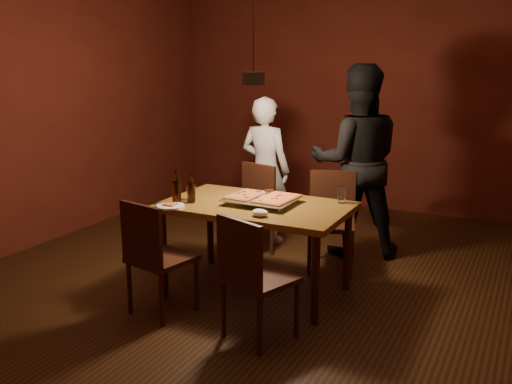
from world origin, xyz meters
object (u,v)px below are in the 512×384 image
at_px(chair_near_left, 153,248).
at_px(pizza_tray, 262,201).
at_px(chair_far_left, 252,201).
at_px(chair_far_right, 332,211).
at_px(dining_table, 256,213).
at_px(pendant_lamp, 253,77).
at_px(plate_slice, 170,206).
at_px(diner_dark, 356,162).
at_px(chair_near_right, 251,268).
at_px(diner_white, 265,170).
at_px(beer_bottle_a, 176,187).
at_px(beer_bottle_b, 191,188).

distance_m(chair_near_left, pizza_tray, 0.98).
xyz_separation_m(chair_far_left, chair_far_right, (0.82, 0.02, 0.00)).
xyz_separation_m(dining_table, pendant_lamp, (-0.07, 0.09, 1.08)).
distance_m(plate_slice, diner_dark, 1.95).
bearing_deg(diner_dark, plate_slice, 34.15).
bearing_deg(dining_table, pizza_tray, 40.20).
height_order(chair_near_right, diner_white, diner_white).
distance_m(chair_far_left, beer_bottle_a, 1.12).
relative_size(beer_bottle_b, plate_slice, 1.07).
bearing_deg(chair_far_left, chair_near_right, 131.43).
bearing_deg(dining_table, chair_far_left, 119.64).
distance_m(dining_table, diner_white, 1.36).
distance_m(chair_far_left, chair_far_right, 0.82).
distance_m(chair_near_right, plate_slice, 1.04).
xyz_separation_m(chair_far_right, beer_bottle_b, (-0.87, -1.01, 0.33)).
bearing_deg(pendant_lamp, dining_table, -52.22).
height_order(beer_bottle_b, diner_white, diner_white).
xyz_separation_m(pizza_tray, beer_bottle_a, (-0.63, -0.30, 0.11)).
height_order(chair_near_left, beer_bottle_b, beer_bottle_b).
bearing_deg(chair_far_right, pizza_tray, 48.93).
bearing_deg(pizza_tray, chair_near_right, -70.58).
xyz_separation_m(chair_far_right, diner_dark, (0.08, 0.46, 0.39)).
bearing_deg(chair_near_left, diner_white, 103.47).
distance_m(chair_far_right, pizza_tray, 0.88).
xyz_separation_m(dining_table, diner_white, (-0.53, 1.25, 0.09)).
height_order(chair_near_left, pizza_tray, chair_near_left).
xyz_separation_m(beer_bottle_a, plate_slice, (0.03, -0.13, -0.13)).
xyz_separation_m(dining_table, plate_slice, (-0.57, -0.40, 0.08)).
relative_size(chair_far_right, beer_bottle_b, 2.17).
distance_m(dining_table, chair_far_right, 0.90).
relative_size(dining_table, diner_dark, 0.81).
bearing_deg(chair_near_left, beer_bottle_b, 104.66).
xyz_separation_m(diner_dark, pendant_lamp, (-0.51, -1.18, 0.83)).
height_order(diner_white, pendant_lamp, pendant_lamp).
bearing_deg(chair_far_left, dining_table, 133.89).
bearing_deg(pendant_lamp, diner_white, 111.48).
bearing_deg(beer_bottle_a, diner_white, 87.55).
distance_m(chair_far_left, chair_near_left, 1.56).
xyz_separation_m(dining_table, pizza_tray, (0.04, 0.03, 0.10)).
xyz_separation_m(pizza_tray, pendant_lamp, (-0.10, 0.06, 0.99)).
bearing_deg(beer_bottle_b, plate_slice, -110.27).
relative_size(chair_far_right, pizza_tray, 0.96).
relative_size(chair_near_left, pizza_tray, 0.90).
bearing_deg(chair_far_right, pendant_lamp, 40.91).
relative_size(pizza_tray, beer_bottle_a, 2.00).
xyz_separation_m(plate_slice, diner_white, (0.04, 1.65, 0.00)).
xyz_separation_m(chair_near_right, beer_bottle_a, (-0.96, 0.54, 0.35)).
bearing_deg(chair_far_left, beer_bottle_b, 101.60).
relative_size(chair_near_left, chair_near_right, 0.93).
xyz_separation_m(diner_white, diner_dark, (0.97, 0.01, 0.17)).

